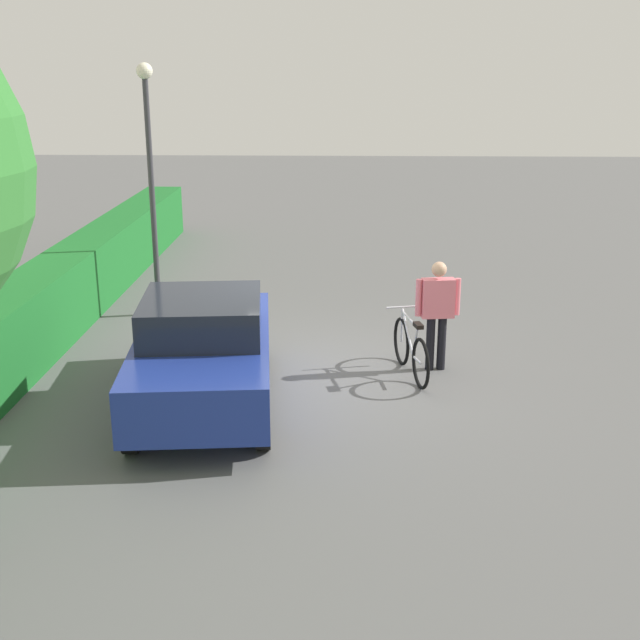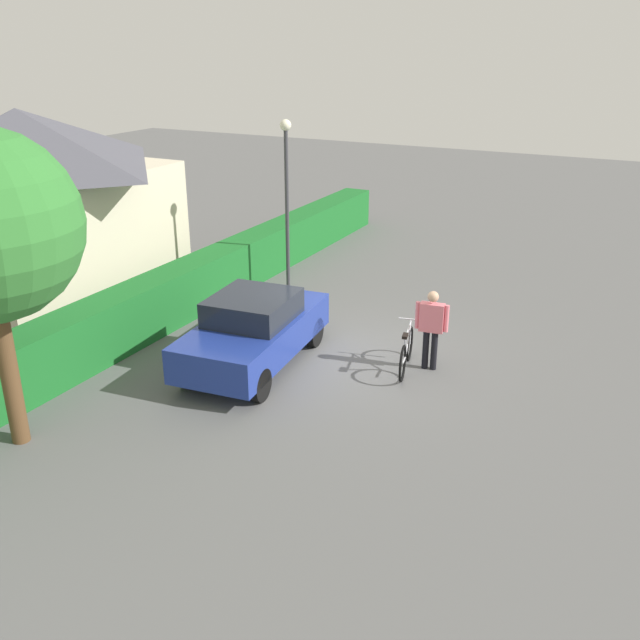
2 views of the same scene
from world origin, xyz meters
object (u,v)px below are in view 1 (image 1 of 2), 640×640
object	(u,v)px
parked_car_near	(203,351)
street_lamp	(150,158)
person_rider	(437,307)
bicycle	(411,350)

from	to	relation	value
parked_car_near	street_lamp	world-z (taller)	street_lamp
parked_car_near	street_lamp	distance (m)	4.90
parked_car_near	street_lamp	size ratio (longest dim) A/B	0.92
parked_car_near	person_rider	bearing A→B (deg)	-65.74
bicycle	street_lamp	size ratio (longest dim) A/B	0.38
parked_car_near	bicycle	world-z (taller)	parked_car_near
bicycle	street_lamp	distance (m)	5.85
bicycle	person_rider	distance (m)	0.76
bicycle	person_rider	bearing A→B (deg)	-54.61
bicycle	street_lamp	world-z (taller)	street_lamp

